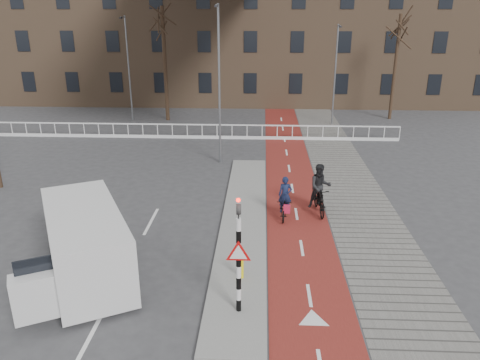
{
  "coord_description": "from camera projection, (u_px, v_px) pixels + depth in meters",
  "views": [
    {
      "loc": [
        -0.03,
        -13.2,
        8.21
      ],
      "look_at": [
        -0.9,
        5.0,
        1.5
      ],
      "focal_mm": 35.0,
      "sensor_mm": 36.0,
      "label": 1
    }
  ],
  "objects": [
    {
      "name": "traffic_signal",
      "position": [
        239.0,
        253.0,
        12.66
      ],
      "size": [
        0.8,
        0.8,
        3.68
      ],
      "color": "black",
      "rests_on": "curb_island"
    },
    {
      "name": "tree_mid",
      "position": [
        165.0,
        65.0,
        35.1
      ],
      "size": [
        0.29,
        0.29,
        8.38
      ],
      "primitive_type": "cylinder",
      "color": "black",
      "rests_on": "ground"
    },
    {
      "name": "van",
      "position": [
        86.0,
        243.0,
        14.84
      ],
      "size": [
        4.35,
        5.71,
        2.29
      ],
      "rotation": [
        0.0,
        0.0,
        0.48
      ],
      "color": "silver",
      "rests_on": "ground"
    },
    {
      "name": "streetlight_left",
      "position": [
        129.0,
        69.0,
        35.3
      ],
      "size": [
        0.12,
        0.12,
        7.71
      ],
      "primitive_type": "cylinder",
      "color": "slate",
      "rests_on": "ground"
    },
    {
      "name": "tree_right",
      "position": [
        395.0,
        68.0,
        35.58
      ],
      "size": [
        0.24,
        0.24,
        7.84
      ],
      "primitive_type": "cylinder",
      "color": "black",
      "rests_on": "ground"
    },
    {
      "name": "curb_island",
      "position": [
        244.0,
        222.0,
        18.97
      ],
      "size": [
        1.8,
        16.0,
        0.12
      ],
      "primitive_type": "cube",
      "color": "gray",
      "rests_on": "ground"
    },
    {
      "name": "sidewalk",
      "position": [
        344.0,
        175.0,
        24.39
      ],
      "size": [
        3.0,
        60.0,
        0.01
      ],
      "primitive_type": "cube",
      "color": "slate",
      "rests_on": "ground"
    },
    {
      "name": "streetlight_right",
      "position": [
        335.0,
        76.0,
        34.0
      ],
      "size": [
        0.12,
        0.12,
        7.17
      ],
      "primitive_type": "cylinder",
      "color": "slate",
      "rests_on": "ground"
    },
    {
      "name": "bollard",
      "position": [
        242.0,
        265.0,
        14.78
      ],
      "size": [
        0.12,
        0.12,
        0.89
      ],
      "primitive_type": "cylinder",
      "color": "yellow",
      "rests_on": "curb_island"
    },
    {
      "name": "townhouse_row",
      "position": [
        231.0,
        13.0,
        42.64
      ],
      "size": [
        46.0,
        10.0,
        15.9
      ],
      "color": "#7F6047",
      "rests_on": "ground"
    },
    {
      "name": "ground",
      "position": [
        260.0,
        277.0,
        15.21
      ],
      "size": [
        120.0,
        120.0,
        0.0
      ],
      "primitive_type": "plane",
      "color": "#38383A",
      "rests_on": "ground"
    },
    {
      "name": "railing",
      "position": [
        187.0,
        134.0,
        31.26
      ],
      "size": [
        28.0,
        0.1,
        0.99
      ],
      "color": "silver",
      "rests_on": "ground"
    },
    {
      "name": "cyclist_far",
      "position": [
        320.0,
        193.0,
        19.64
      ],
      "size": [
        1.0,
        2.09,
        2.16
      ],
      "rotation": [
        0.0,
        0.0,
        0.09
      ],
      "color": "black",
      "rests_on": "bike_lane"
    },
    {
      "name": "bike_lane",
      "position": [
        290.0,
        175.0,
        24.52
      ],
      "size": [
        2.5,
        60.0,
        0.01
      ],
      "primitive_type": "cube",
      "color": "maroon",
      "rests_on": "ground"
    },
    {
      "name": "streetlight_near",
      "position": [
        219.0,
        87.0,
        25.01
      ],
      "size": [
        0.12,
        0.12,
        8.45
      ],
      "primitive_type": "cylinder",
      "color": "slate",
      "rests_on": "ground"
    },
    {
      "name": "cyclist_near",
      "position": [
        285.0,
        204.0,
        19.31
      ],
      "size": [
        0.75,
        1.72,
        1.77
      ],
      "rotation": [
        0.0,
        0.0,
        -0.1
      ],
      "color": "black",
      "rests_on": "bike_lane"
    }
  ]
}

